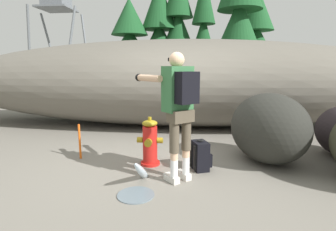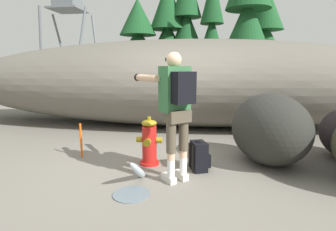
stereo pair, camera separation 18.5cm
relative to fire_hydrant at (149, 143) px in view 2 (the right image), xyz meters
name	(u,v)px [view 2 (the right image)]	position (x,y,z in m)	size (l,w,h in m)	color
ground_plane	(165,167)	(0.26, -0.04, -0.38)	(56.00, 56.00, 0.04)	slate
dirt_embankment	(183,83)	(0.26, 3.10, 0.77)	(13.16, 3.20, 2.26)	#666056
fire_hydrant	(149,143)	(0.00, 0.00, 0.00)	(0.41, 0.36, 0.78)	red
hydrant_water_jet	(139,176)	(0.00, -0.70, -0.27)	(0.46, 1.16, 0.69)	silver
utility_worker	(175,101)	(0.47, -0.55, 0.74)	(0.93, 0.99, 1.73)	beige
spare_backpack	(199,156)	(0.80, -0.14, -0.14)	(0.35, 0.35, 0.47)	black
boulder_mid	(270,129)	(1.90, 0.33, 0.21)	(1.45, 1.15, 1.14)	#292925
pine_tree_far_left	(138,42)	(-2.68, 9.79, 2.50)	(2.89, 2.89, 4.99)	#47331E
pine_tree_left	(167,38)	(-1.23, 10.40, 2.73)	(2.86, 2.86, 5.98)	#47331E
pine_tree_center	(186,26)	(-0.23, 10.37, 3.31)	(2.39, 2.39, 6.49)	#47331E
pine_tree_right	(212,33)	(1.07, 10.02, 2.91)	(1.82, 1.82, 6.14)	#47331E
pine_tree_far_right	(247,22)	(2.49, 7.88, 3.06)	(2.87, 2.87, 6.77)	#47331E
pine_tree_ridge_end	(265,38)	(3.58, 9.70, 2.59)	(2.61, 2.61, 5.30)	#47331E
survey_stake	(81,140)	(-1.24, 0.16, -0.06)	(0.04, 0.04, 0.60)	#E55914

